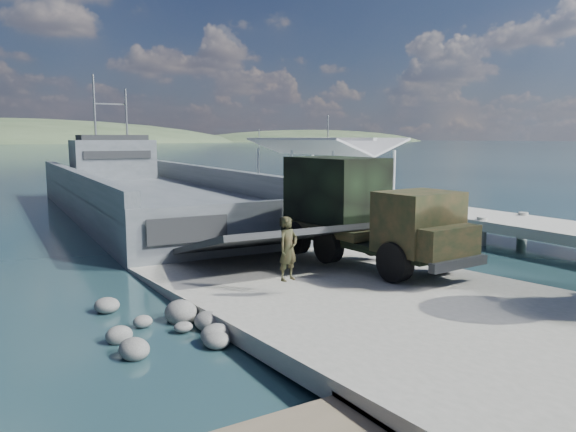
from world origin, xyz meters
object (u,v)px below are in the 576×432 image
(sailboat_near, at_px, (328,189))
(sailboat_far, at_px, (260,186))
(military_truck, at_px, (361,211))
(soldier, at_px, (288,261))
(pier, at_px, (331,188))
(landing_craft, at_px, (147,202))

(sailboat_near, bearing_deg, sailboat_far, 123.09)
(military_truck, distance_m, sailboat_far, 35.78)
(soldier, distance_m, sailboat_near, 36.82)
(pier, height_order, landing_craft, landing_craft)
(pier, distance_m, military_truck, 19.30)
(sailboat_far, bearing_deg, military_truck, -103.99)
(pier, bearing_deg, soldier, -129.22)
(military_truck, xyz_separation_m, sailboat_far, (13.73, 32.97, -2.14))
(pier, xyz_separation_m, sailboat_far, (3.31, 16.75, -1.26))
(pier, relative_size, military_truck, 5.06)
(landing_craft, height_order, military_truck, landing_craft)
(sailboat_near, bearing_deg, soldier, -127.98)
(landing_craft, xyz_separation_m, sailboat_far, (15.56, 12.22, -0.58))
(military_truck, xyz_separation_m, soldier, (-4.72, -2.33, -0.98))
(landing_craft, height_order, soldier, landing_craft)
(pier, relative_size, soldier, 22.17)
(pier, xyz_separation_m, sailboat_near, (7.39, 10.56, -1.20))
(soldier, distance_m, sailboat_far, 39.85)
(military_truck, height_order, sailboat_far, sailboat_far)
(military_truck, distance_m, soldier, 5.35)
(landing_craft, relative_size, sailboat_far, 6.10)
(pier, bearing_deg, sailboat_near, 55.01)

